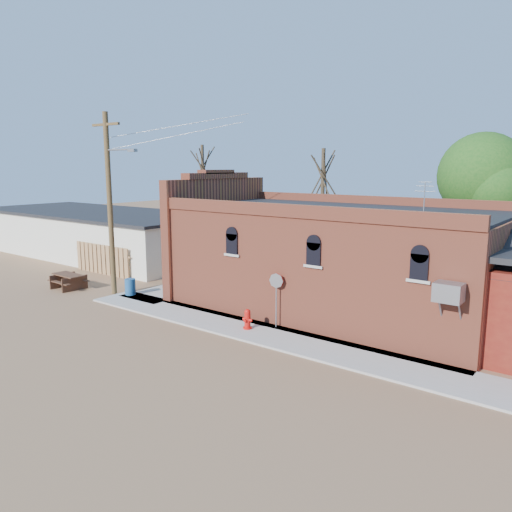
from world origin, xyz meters
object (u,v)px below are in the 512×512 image
Objects in this scene: fire_hydrant at (247,319)px; trash_barrel at (130,287)px; picnic_table at (69,279)px; brick_bar at (328,259)px; utility_pole at (110,200)px; stop_sign at (276,286)px.

fire_hydrant is 1.00× the size of trash_barrel.
fire_hydrant is 0.41× the size of picnic_table.
trash_barrel is (-8.94, -3.99, -1.86)m from brick_bar.
picnic_table is (-11.80, -0.40, 0.04)m from fire_hydrant.
utility_pole is 4.65× the size of picnic_table.
utility_pole is 9.80m from fire_hydrant.
brick_bar is 3.78m from stop_sign.
stop_sign is (9.59, 0.57, -3.00)m from utility_pole.
stop_sign is 12.71m from picnic_table.
trash_barrel is at bearing -155.93° from brick_bar.
stop_sign is at bearing 28.64° from fire_hydrant.
brick_bar is 13.85m from picnic_table.
stop_sign is at bearing 1.75° from trash_barrel.
trash_barrel reaches higher than fire_hydrant.
brick_bar is 8.47× the size of picnic_table.
picnic_table is at bearing -165.42° from trash_barrel.
stop_sign reaches higher than picnic_table.
fire_hydrant is at bearing 3.74° from picnic_table.
trash_barrel is (-7.96, 0.60, 0.01)m from fire_hydrant.
brick_bar is 20.32× the size of trash_barrel.
stop_sign is (-0.20, -3.73, -0.56)m from brick_bar.
picnic_table is (-3.00, -0.70, -4.26)m from utility_pole.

